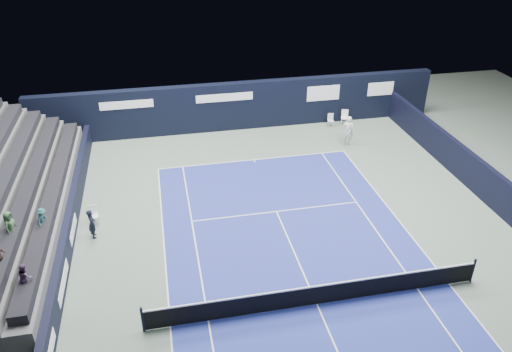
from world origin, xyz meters
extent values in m
plane|color=#5A6B5E|center=(0.00, 2.00, 0.00)|extent=(48.00, 48.00, 0.00)
cube|color=navy|center=(0.00, 0.00, 0.00)|extent=(10.97, 23.77, 0.01)
cube|color=black|center=(10.50, 6.00, 0.90)|extent=(0.30, 22.00, 1.80)
cube|color=silver|center=(5.91, 15.52, 0.39)|extent=(0.43, 0.41, 0.04)
cube|color=silver|center=(5.94, 15.69, 0.62)|extent=(0.37, 0.08, 0.45)
cylinder|color=silver|center=(6.09, 15.65, 0.20)|extent=(0.02, 0.02, 0.39)
cylinder|color=silver|center=(5.78, 15.70, 0.20)|extent=(0.02, 0.02, 0.39)
cylinder|color=silver|center=(6.05, 15.35, 0.20)|extent=(0.02, 0.02, 0.39)
cylinder|color=silver|center=(5.73, 15.40, 0.20)|extent=(0.02, 0.02, 0.39)
cube|color=white|center=(5.94, 15.71, 0.70)|extent=(0.31, 0.12, 0.29)
cube|color=white|center=(6.90, 15.60, 0.46)|extent=(0.56, 0.54, 0.04)
cube|color=white|center=(6.97, 15.79, 0.73)|extent=(0.43, 0.18, 0.52)
cylinder|color=white|center=(7.14, 15.71, 0.23)|extent=(0.03, 0.03, 0.46)
cylinder|color=white|center=(6.78, 15.83, 0.23)|extent=(0.03, 0.03, 0.46)
cylinder|color=white|center=(7.02, 15.37, 0.23)|extent=(0.03, 0.03, 0.46)
cylinder|color=white|center=(6.66, 15.50, 0.23)|extent=(0.03, 0.03, 0.46)
cube|color=white|center=(-8.57, 7.15, 0.43)|extent=(0.44, 0.43, 0.04)
cube|color=white|center=(-8.59, 7.33, 0.68)|extent=(0.41, 0.07, 0.49)
cylinder|color=white|center=(-8.41, 7.33, 0.21)|extent=(0.02, 0.02, 0.43)
cylinder|color=white|center=(-8.76, 7.30, 0.21)|extent=(0.02, 0.02, 0.43)
cylinder|color=white|center=(-8.38, 7.00, 0.21)|extent=(0.02, 0.02, 0.43)
cylinder|color=white|center=(-8.73, 6.97, 0.21)|extent=(0.02, 0.02, 0.43)
imported|color=black|center=(-8.53, 6.11, 0.71)|extent=(0.44, 0.58, 1.42)
cube|color=white|center=(0.00, 11.88, 0.01)|extent=(10.97, 0.06, 0.00)
cube|color=white|center=(5.49, 0.00, 0.01)|extent=(0.06, 23.77, 0.00)
cube|color=white|center=(-5.49, 0.00, 0.01)|extent=(0.06, 23.77, 0.00)
cube|color=white|center=(4.12, 0.00, 0.01)|extent=(0.06, 23.77, 0.00)
cube|color=white|center=(-4.12, 0.00, 0.01)|extent=(0.06, 23.77, 0.00)
cube|color=white|center=(0.00, 6.40, 0.01)|extent=(8.23, 0.06, 0.00)
cube|color=white|center=(0.00, 0.00, 0.01)|extent=(0.06, 12.80, 0.00)
cube|color=white|center=(0.00, 11.73, 0.01)|extent=(0.06, 0.30, 0.00)
cylinder|color=black|center=(6.40, 0.00, 0.55)|extent=(0.10, 0.10, 1.10)
cylinder|color=black|center=(-6.40, 0.00, 0.55)|extent=(0.10, 0.10, 1.10)
cube|color=black|center=(0.00, 0.00, 0.46)|extent=(12.80, 0.03, 0.86)
cube|color=white|center=(0.00, 0.00, 0.91)|extent=(12.80, 0.05, 0.06)
cube|color=black|center=(0.00, 16.50, 1.55)|extent=(26.00, 0.60, 3.10)
cube|color=silver|center=(-7.00, 16.18, 2.30)|extent=(3.20, 0.02, 0.50)
cube|color=silver|center=(-1.00, 16.18, 2.30)|extent=(3.60, 0.02, 0.50)
cube|color=silver|center=(5.50, 16.18, 2.10)|extent=(2.20, 0.02, 1.00)
cube|color=silver|center=(9.50, 16.18, 2.10)|extent=(1.80, 0.02, 0.90)
cube|color=black|center=(-9.50, 6.00, 0.60)|extent=(0.30, 22.00, 1.20)
cube|color=silver|center=(-9.33, 2.50, 0.60)|extent=(0.02, 2.40, 0.45)
cube|color=silver|center=(-9.33, 6.00, 0.60)|extent=(0.02, 2.00, 0.45)
cube|color=#4E4E50|center=(-10.10, 7.00, 0.82)|extent=(0.90, 16.00, 1.65)
cube|color=#48484A|center=(-11.00, 7.00, 1.05)|extent=(0.90, 16.00, 2.10)
cube|color=#444446|center=(-11.90, 7.00, 1.27)|extent=(0.90, 16.00, 2.55)
cube|color=black|center=(-10.10, 7.00, 1.85)|extent=(0.63, 15.20, 0.40)
cube|color=black|center=(-11.00, 7.00, 2.30)|extent=(0.63, 15.20, 0.40)
cube|color=black|center=(-11.90, 7.00, 2.75)|extent=(0.63, 15.20, 0.40)
imported|color=#483152|center=(-10.10, 1.13, 2.19)|extent=(0.57, 0.64, 1.08)
imported|color=#224E50|center=(-10.10, 4.66, 2.16)|extent=(0.53, 0.73, 1.01)
imported|color=#355734|center=(-11.00, 3.65, 2.69)|extent=(0.50, 0.65, 1.18)
imported|color=white|center=(6.01, 12.75, 0.93)|extent=(0.76, 0.60, 1.85)
cylinder|color=black|center=(5.86, 12.45, 1.05)|extent=(0.03, 0.29, 0.13)
torus|color=black|center=(5.86, 12.20, 1.15)|extent=(0.30, 0.13, 0.29)
camera|label=1|loc=(-5.08, -13.15, 13.56)|focal=35.00mm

